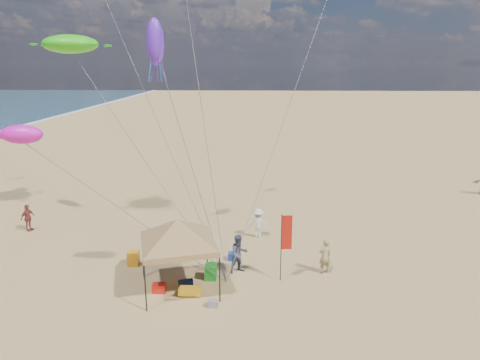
{
  "coord_description": "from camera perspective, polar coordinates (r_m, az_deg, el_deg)",
  "views": [
    {
      "loc": [
        0.69,
        -16.75,
        9.29
      ],
      "look_at": [
        0.0,
        3.0,
        4.0
      ],
      "focal_mm": 32.69,
      "sensor_mm": 36.0,
      "label": 1
    }
  ],
  "objects": [
    {
      "name": "ground",
      "position": [
        19.16,
        -0.32,
        -14.01
      ],
      "size": [
        280.0,
        280.0,
        0.0
      ],
      "primitive_type": "plane",
      "color": "tan",
      "rests_on": "ground"
    },
    {
      "name": "canopy_tent",
      "position": [
        18.11,
        -8.19,
        -5.46
      ],
      "size": [
        5.63,
        5.63,
        3.61
      ],
      "color": "black",
      "rests_on": "ground"
    },
    {
      "name": "feather_flag",
      "position": [
        19.05,
        5.92,
        -7.38
      ],
      "size": [
        0.47,
        0.07,
        3.1
      ],
      "color": "black",
      "rests_on": "ground"
    },
    {
      "name": "cooler_red",
      "position": [
        19.13,
        -10.53,
        -13.69
      ],
      "size": [
        0.54,
        0.38,
        0.38
      ],
      "primitive_type": "cube",
      "color": "red",
      "rests_on": "ground"
    },
    {
      "name": "cooler_blue",
      "position": [
        21.61,
        -0.83,
        -9.91
      ],
      "size": [
        0.54,
        0.38,
        0.38
      ],
      "primitive_type": "cube",
      "color": "#123398",
      "rests_on": "ground"
    },
    {
      "name": "bag_navy",
      "position": [
        19.35,
        -7.09,
        -13.21
      ],
      "size": [
        0.69,
        0.54,
        0.36
      ],
      "primitive_type": "cylinder",
      "rotation": [
        0.0,
        1.57,
        0.35
      ],
      "color": "black",
      "rests_on": "ground"
    },
    {
      "name": "bag_orange",
      "position": [
        22.93,
        -8.89,
        -8.61
      ],
      "size": [
        0.54,
        0.69,
        0.36
      ],
      "primitive_type": "cylinder",
      "rotation": [
        0.0,
        1.57,
        1.22
      ],
      "color": "orange",
      "rests_on": "ground"
    },
    {
      "name": "chair_green",
      "position": [
        19.82,
        -3.84,
        -11.85
      ],
      "size": [
        0.5,
        0.5,
        0.7
      ],
      "primitive_type": "cube",
      "color": "#1B9625",
      "rests_on": "ground"
    },
    {
      "name": "chair_yellow",
      "position": [
        21.63,
        -13.73,
        -9.88
      ],
      "size": [
        0.5,
        0.5,
        0.7
      ],
      "primitive_type": "cube",
      "color": "orange",
      "rests_on": "ground"
    },
    {
      "name": "crate_grey",
      "position": [
        17.9,
        -3.59,
        -15.79
      ],
      "size": [
        0.34,
        0.3,
        0.28
      ],
      "primitive_type": "cube",
      "color": "slate",
      "rests_on": "ground"
    },
    {
      "name": "beach_cart",
      "position": [
        18.72,
        -6.57,
        -14.16
      ],
      "size": [
        0.9,
        0.5,
        0.24
      ],
      "primitive_type": "cube",
      "color": "gold",
      "rests_on": "ground"
    },
    {
      "name": "person_near_a",
      "position": [
        20.47,
        11.02,
        -9.72
      ],
      "size": [
        0.71,
        0.59,
        1.66
      ],
      "primitive_type": "imported",
      "rotation": [
        0.0,
        0.0,
        3.5
      ],
      "color": "tan",
      "rests_on": "ground"
    },
    {
      "name": "person_near_b",
      "position": [
        20.15,
        -0.13,
        -9.61
      ],
      "size": [
        1.1,
        1.02,
        1.81
      ],
      "primitive_type": "imported",
      "rotation": [
        0.0,
        0.0,
        0.5
      ],
      "color": "#3E4154",
      "rests_on": "ground"
    },
    {
      "name": "person_near_c",
      "position": [
        24.01,
        2.4,
        -5.67
      ],
      "size": [
        1.16,
        0.79,
        1.65
      ],
      "primitive_type": "imported",
      "rotation": [
        0.0,
        0.0,
        2.96
      ],
      "color": "silver",
      "rests_on": "ground"
    },
    {
      "name": "person_far_a",
      "position": [
        27.74,
        -25.97,
        -4.44
      ],
      "size": [
        0.67,
        0.99,
        1.57
      ],
      "primitive_type": "imported",
      "rotation": [
        0.0,
        0.0,
        1.22
      ],
      "color": "#943D38",
      "rests_on": "ground"
    },
    {
      "name": "turtle_kite",
      "position": [
        26.51,
        -21.3,
        16.2
      ],
      "size": [
        3.59,
        3.18,
        1.01
      ],
      "primitive_type": "ellipsoid",
      "rotation": [
        0.0,
        0.0,
        -0.28
      ],
      "color": "#30CB15",
      "rests_on": "ground"
    },
    {
      "name": "fish_kite",
      "position": [
        20.21,
        -26.63,
        5.36
      ],
      "size": [
        1.99,
        1.47,
        0.8
      ],
      "primitive_type": "ellipsoid",
      "rotation": [
        0.0,
        0.0,
        0.36
      ],
      "color": "#E416C1",
      "rests_on": "ground"
    },
    {
      "name": "squid_kite",
      "position": [
        23.48,
        -11.02,
        17.31
      ],
      "size": [
        1.0,
        1.0,
        2.34
      ],
      "primitive_type": "ellipsoid",
      "rotation": [
        0.0,
        0.0,
        0.12
      ],
      "color": "#6024D6",
      "rests_on": "ground"
    }
  ]
}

